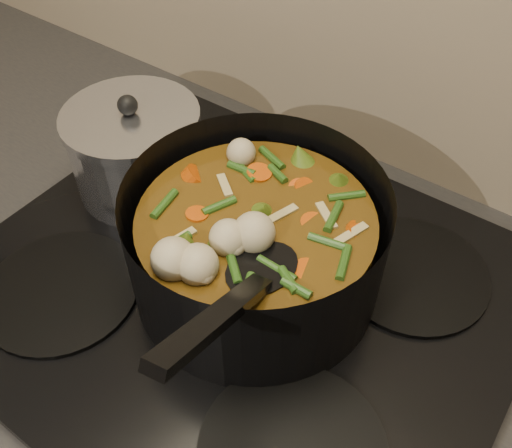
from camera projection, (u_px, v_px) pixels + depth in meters
The scene contains 4 objects.
counter at pixel (245, 446), 1.01m from camera, with size 2.64×0.64×0.91m.
stovetop at pixel (239, 288), 0.68m from camera, with size 0.62×0.54×0.03m.
stockpot at pixel (256, 244), 0.62m from camera, with size 0.29×0.38×0.21m.
saucepan at pixel (136, 151), 0.74m from camera, with size 0.18×0.18×0.14m.
Camera 1 is at (0.26, 1.61, 1.46)m, focal length 40.00 mm.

